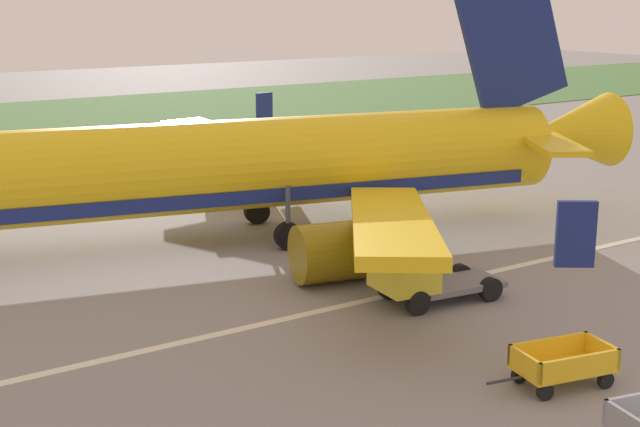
% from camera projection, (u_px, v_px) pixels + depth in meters
% --- Properties ---
extents(grass_strip, '(220.00, 28.00, 0.06)m').
position_uv_depth(grass_strip, '(1.00, 124.00, 69.93)').
color(grass_strip, '#477A38').
rests_on(grass_strip, ground).
extents(apron_stripe, '(120.00, 0.36, 0.01)m').
position_uv_depth(apron_stripe, '(380.00, 297.00, 30.08)').
color(apron_stripe, silver).
rests_on(apron_stripe, ground).
extents(airplane, '(37.35, 30.22, 11.34)m').
position_uv_depth(airplane, '(237.00, 167.00, 36.55)').
color(airplane, yellow).
rests_on(airplane, ground).
extents(baggage_cart_fourth_in_row, '(3.63, 1.86, 1.07)m').
position_uv_depth(baggage_cart_fourth_in_row, '(563.00, 364.00, 23.20)').
color(baggage_cart_fourth_in_row, gold).
rests_on(baggage_cart_fourth_in_row, ground).
extents(service_truck_beside_carts, '(4.55, 2.39, 2.10)m').
position_uv_depth(service_truck_beside_carts, '(417.00, 272.00, 29.19)').
color(service_truck_beside_carts, slate).
rests_on(service_truck_beside_carts, ground).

